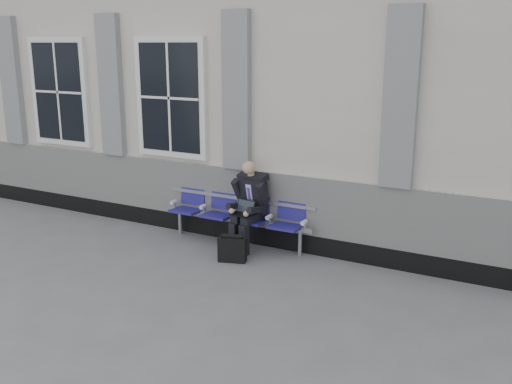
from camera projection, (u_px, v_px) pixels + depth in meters
The scene contains 5 objects.
ground at pixel (101, 252), 8.77m from camera, with size 70.00×70.00×0.00m, color slate.
station_building at pixel (217, 90), 11.18m from camera, with size 14.40×4.40×4.49m.
bench at pixel (237, 210), 9.00m from camera, with size 2.60×0.47×0.91m.
businessman at pixel (249, 202), 8.71m from camera, with size 0.58×0.78×1.40m.
briefcase at pixel (232, 249), 8.34m from camera, with size 0.44×0.28×0.42m.
Camera 1 is at (5.99, -6.15, 3.11)m, focal length 40.00 mm.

